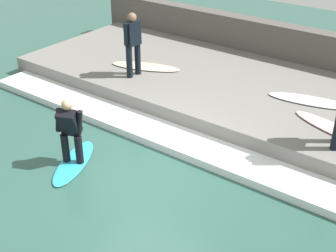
% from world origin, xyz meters
% --- Properties ---
extents(ground_plane, '(28.00, 28.00, 0.00)m').
position_xyz_m(ground_plane, '(0.00, 0.00, 0.00)').
color(ground_plane, '#2D564C').
extents(concrete_ledge, '(4.40, 12.35, 0.50)m').
position_xyz_m(concrete_ledge, '(3.96, 0.00, 0.25)').
color(concrete_ledge, slate).
rests_on(concrete_ledge, ground_plane).
extents(back_wall, '(0.50, 12.96, 1.44)m').
position_xyz_m(back_wall, '(6.41, 0.00, 0.72)').
color(back_wall, '#544F49').
rests_on(back_wall, ground_plane).
extents(wave_foam_crest, '(0.94, 11.73, 0.17)m').
position_xyz_m(wave_foam_crest, '(1.29, 0.00, 0.09)').
color(wave_foam_crest, white).
rests_on(wave_foam_crest, ground_plane).
extents(surfboard_riding, '(1.79, 1.19, 0.06)m').
position_xyz_m(surfboard_riding, '(-0.62, 1.35, 0.03)').
color(surfboard_riding, '#2DADD1').
rests_on(surfboard_riding, ground_plane).
extents(surfer_riding, '(0.55, 0.60, 1.41)m').
position_xyz_m(surfer_riding, '(-0.62, 1.35, 0.84)').
color(surfer_riding, black).
rests_on(surfer_riding, surfboard_riding).
extents(surfboard_waiting_near, '(1.05, 2.06, 0.06)m').
position_xyz_m(surfboard_waiting_near, '(3.03, -2.70, 0.53)').
color(surfboard_waiting_near, beige).
rests_on(surfboard_waiting_near, concrete_ledge).
extents(surfer_waiting_far, '(0.57, 0.29, 1.68)m').
position_xyz_m(surfer_waiting_far, '(2.78, 2.58, 1.44)').
color(surfer_waiting_far, black).
rests_on(surfer_waiting_far, concrete_ledge).
extents(surfboard_waiting_far, '(1.19, 2.03, 0.06)m').
position_xyz_m(surfboard_waiting_far, '(3.39, 2.69, 0.53)').
color(surfboard_waiting_far, beige).
rests_on(surfboard_waiting_far, concrete_ledge).
extents(surfboard_spare, '(0.95, 2.09, 0.06)m').
position_xyz_m(surfboard_spare, '(4.03, -1.79, 0.53)').
color(surfboard_spare, silver).
rests_on(surfboard_spare, concrete_ledge).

